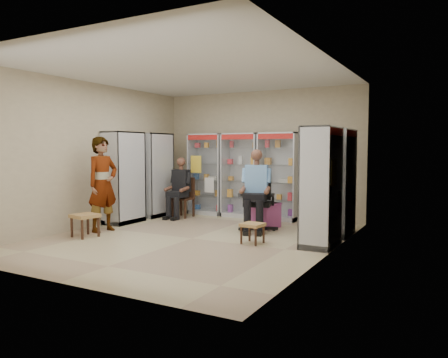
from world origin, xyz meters
The scene contains 18 objects.
floor centered at (0.00, 0.00, 0.00)m, with size 6.00×6.00×0.00m, color tan.
room_shell centered at (0.00, 0.00, 1.97)m, with size 5.02×6.02×3.01m.
cabinet_back_left centered at (-1.30, 2.73, 1.00)m, with size 0.90×0.50×2.00m, color silver.
cabinet_back_mid centered at (-0.35, 2.73, 1.00)m, with size 0.90×0.50×2.00m, color #B5B9BD.
cabinet_back_right centered at (0.60, 2.73, 1.00)m, with size 0.90×0.50×2.00m, color #9EA0A5.
cabinet_right_far centered at (2.23, 1.60, 1.00)m, with size 0.50×0.90×2.00m, color #A6A9AD.
cabinet_right_near centered at (2.23, 0.50, 1.00)m, with size 0.50×0.90×2.00m, color #BABCC2.
cabinet_left_far centered at (-2.23, 1.80, 1.00)m, with size 0.50×0.90×2.00m, color #B0B4B8.
cabinet_left_near centered at (-2.23, 0.70, 1.00)m, with size 0.50×0.90×2.00m, color #B2B4B9.
wooden_chair centered at (-1.55, 2.00, 0.47)m, with size 0.42×0.42×0.94m, color black.
seated_customer centered at (-1.55, 1.95, 0.67)m, with size 0.44×0.60×1.34m, color black, non-canonical shape.
office_chair centered at (0.71, 1.32, 0.60)m, with size 0.65×0.65×1.19m, color black.
seated_shopkeeper centered at (0.71, 1.27, 0.76)m, with size 0.50×0.69×1.52m, color #63A2C3, non-canonical shape.
pink_trunk centered at (0.69, 1.67, 0.26)m, with size 0.53×0.51×0.51m, color #C74FA7.
tea_glass centered at (0.64, 1.71, 0.56)m, with size 0.07×0.07×0.10m, color #572707.
woven_stool_a centered at (1.14, 0.14, 0.18)m, with size 0.35×0.35×0.35m, color #A58246.
woven_stool_b centered at (-1.82, -0.83, 0.21)m, with size 0.43×0.43×0.43m, color #AF754A.
standing_man centered at (-1.92, -0.25, 0.93)m, with size 0.68×0.45×1.87m, color #949496.
Camera 1 is at (4.28, -6.61, 1.64)m, focal length 35.00 mm.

